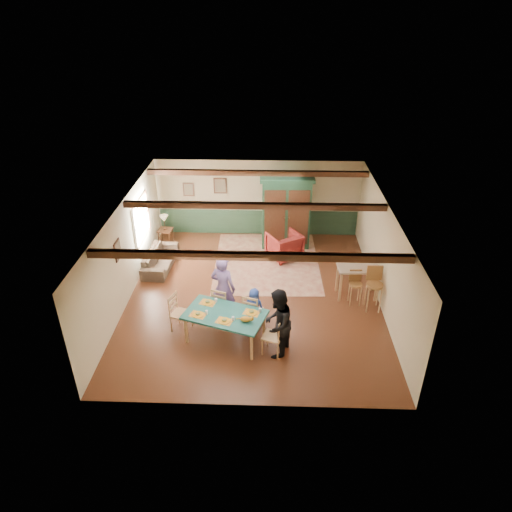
{
  "coord_description": "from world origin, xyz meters",
  "views": [
    {
      "loc": [
        0.43,
        -10.72,
        7.37
      ],
      "look_at": [
        0.05,
        0.28,
        1.15
      ],
      "focal_mm": 32.0,
      "sensor_mm": 36.0,
      "label": 1
    }
  ],
  "objects_px": {
    "dining_chair_far_left": "(222,303)",
    "dining_chair_end_right": "(273,335)",
    "person_woman": "(277,323)",
    "cat": "(246,319)",
    "bar_stool_right": "(374,290)",
    "counter_table": "(357,281)",
    "end_table": "(166,237)",
    "bar_stool_left": "(355,288)",
    "armoire": "(286,212)",
    "table_lamp": "(164,223)",
    "sofa": "(160,259)",
    "person_child": "(254,307)",
    "dining_table": "(225,327)",
    "person_man": "(223,288)",
    "dining_chair_far_right": "(253,310)",
    "dining_chair_end_left": "(181,313)",
    "armchair": "(284,246)"
  },
  "relations": [
    {
      "from": "person_man",
      "to": "armoire",
      "type": "relative_size",
      "value": 0.75
    },
    {
      "from": "end_table",
      "to": "bar_stool_right",
      "type": "bearing_deg",
      "value": -29.13
    },
    {
      "from": "sofa",
      "to": "dining_chair_far_left",
      "type": "bearing_deg",
      "value": -136.46
    },
    {
      "from": "bar_stool_right",
      "to": "dining_chair_end_right",
      "type": "bearing_deg",
      "value": -145.82
    },
    {
      "from": "dining_chair_far_right",
      "to": "armchair",
      "type": "height_order",
      "value": "dining_chair_far_right"
    },
    {
      "from": "dining_chair_far_right",
      "to": "dining_chair_end_left",
      "type": "height_order",
      "value": "same"
    },
    {
      "from": "person_child",
      "to": "sofa",
      "type": "relative_size",
      "value": 0.56
    },
    {
      "from": "dining_table",
      "to": "person_child",
      "type": "height_order",
      "value": "person_child"
    },
    {
      "from": "armoire",
      "to": "dining_chair_far_right",
      "type": "bearing_deg",
      "value": -103.36
    },
    {
      "from": "dining_chair_end_left",
      "to": "table_lamp",
      "type": "relative_size",
      "value": 1.95
    },
    {
      "from": "cat",
      "to": "bar_stool_left",
      "type": "bearing_deg",
      "value": 53.16
    },
    {
      "from": "sofa",
      "to": "table_lamp",
      "type": "relative_size",
      "value": 3.7
    },
    {
      "from": "dining_chair_end_left",
      "to": "sofa",
      "type": "bearing_deg",
      "value": 40.32
    },
    {
      "from": "person_woman",
      "to": "cat",
      "type": "bearing_deg",
      "value": -81.87
    },
    {
      "from": "dining_chair_far_right",
      "to": "end_table",
      "type": "xyz_separation_m",
      "value": [
        -3.15,
        4.39,
        -0.22
      ]
    },
    {
      "from": "person_man",
      "to": "end_table",
      "type": "height_order",
      "value": "person_man"
    },
    {
      "from": "sofa",
      "to": "person_child",
      "type": "bearing_deg",
      "value": -129.41
    },
    {
      "from": "armoire",
      "to": "sofa",
      "type": "xyz_separation_m",
      "value": [
        -3.94,
        -1.56,
        -0.95
      ]
    },
    {
      "from": "dining_chair_far_right",
      "to": "sofa",
      "type": "relative_size",
      "value": 0.53
    },
    {
      "from": "table_lamp",
      "to": "bar_stool_right",
      "type": "xyz_separation_m",
      "value": [
        6.35,
        -3.54,
        -0.2
      ]
    },
    {
      "from": "armoire",
      "to": "armchair",
      "type": "relative_size",
      "value": 2.54
    },
    {
      "from": "armoire",
      "to": "bar_stool_right",
      "type": "distance_m",
      "value": 4.3
    },
    {
      "from": "counter_table",
      "to": "dining_chair_far_left",
      "type": "bearing_deg",
      "value": -161.81
    },
    {
      "from": "dining_chair_far_left",
      "to": "dining_chair_end_right",
      "type": "bearing_deg",
      "value": 155.08
    },
    {
      "from": "end_table",
      "to": "table_lamp",
      "type": "relative_size",
      "value": 1.09
    },
    {
      "from": "table_lamp",
      "to": "bar_stool_right",
      "type": "relative_size",
      "value": 0.41
    },
    {
      "from": "bar_stool_right",
      "to": "dining_chair_far_right",
      "type": "bearing_deg",
      "value": -165.15
    },
    {
      "from": "dining_table",
      "to": "dining_chair_end_right",
      "type": "distance_m",
      "value": 1.22
    },
    {
      "from": "dining_chair_far_left",
      "to": "person_man",
      "type": "bearing_deg",
      "value": -90.0
    },
    {
      "from": "dining_table",
      "to": "person_woman",
      "type": "relative_size",
      "value": 1.09
    },
    {
      "from": "person_man",
      "to": "counter_table",
      "type": "relative_size",
      "value": 1.59
    },
    {
      "from": "dining_table",
      "to": "dining_chair_far_left",
      "type": "xyz_separation_m",
      "value": [
        -0.16,
        0.86,
        0.11
      ]
    },
    {
      "from": "cat",
      "to": "bar_stool_right",
      "type": "bearing_deg",
      "value": 46.23
    },
    {
      "from": "person_man",
      "to": "bar_stool_left",
      "type": "relative_size",
      "value": 1.84
    },
    {
      "from": "person_woman",
      "to": "armoire",
      "type": "height_order",
      "value": "armoire"
    },
    {
      "from": "dining_chair_far_right",
      "to": "dining_chair_end_right",
      "type": "height_order",
      "value": "same"
    },
    {
      "from": "dining_chair_far_left",
      "to": "counter_table",
      "type": "bearing_deg",
      "value": -143.04
    },
    {
      "from": "dining_chair_far_right",
      "to": "dining_chair_end_left",
      "type": "bearing_deg",
      "value": 24.92
    },
    {
      "from": "armoire",
      "to": "table_lamp",
      "type": "xyz_separation_m",
      "value": [
        -4.07,
        -0.06,
        -0.41
      ]
    },
    {
      "from": "end_table",
      "to": "bar_stool_left",
      "type": "bearing_deg",
      "value": -29.16
    },
    {
      "from": "dining_chair_end_right",
      "to": "dining_chair_far_left",
      "type": "bearing_deg",
      "value": -114.92
    },
    {
      "from": "cat",
      "to": "armoire",
      "type": "height_order",
      "value": "armoire"
    },
    {
      "from": "bar_stool_right",
      "to": "person_woman",
      "type": "bearing_deg",
      "value": -144.3
    },
    {
      "from": "dining_chair_far_right",
      "to": "armoire",
      "type": "height_order",
      "value": "armoire"
    },
    {
      "from": "person_woman",
      "to": "bar_stool_left",
      "type": "xyz_separation_m",
      "value": [
        2.14,
        2.11,
        -0.38
      ]
    },
    {
      "from": "dining_chair_far_left",
      "to": "cat",
      "type": "distance_m",
      "value": 1.39
    },
    {
      "from": "sofa",
      "to": "bar_stool_right",
      "type": "bearing_deg",
      "value": -104.87
    },
    {
      "from": "armchair",
      "to": "sofa",
      "type": "height_order",
      "value": "armchair"
    },
    {
      "from": "dining_chair_end_right",
      "to": "person_man",
      "type": "xyz_separation_m",
      "value": [
        -1.28,
        1.33,
        0.41
      ]
    },
    {
      "from": "person_woman",
      "to": "sofa",
      "type": "xyz_separation_m",
      "value": [
        -3.63,
        3.91,
        -0.6
      ]
    }
  ]
}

